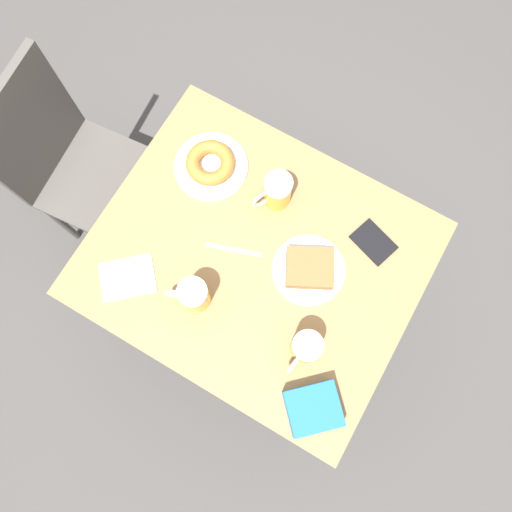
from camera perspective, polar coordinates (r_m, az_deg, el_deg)
ground_plane at (r=2.26m, az=-0.00°, el=-5.04°), size 8.00×8.00×0.00m
table at (r=1.57m, az=-0.00°, el=-0.82°), size 0.81×0.96×0.78m
chair at (r=1.98m, az=-20.85°, el=10.38°), size 0.43×0.43×0.93m
plate_with_cake at (r=1.48m, az=6.09°, el=-1.47°), size 0.22×0.22×0.05m
plate_with_donut at (r=1.58m, az=-5.23°, el=10.42°), size 0.23×0.23×0.05m
beer_mug_left at (r=1.49m, az=2.39°, el=7.40°), size 0.12×0.09×0.13m
beer_mug_center at (r=1.42m, az=-7.16°, el=-4.45°), size 0.09×0.12×0.13m
beer_mug_right at (r=1.40m, az=5.66°, el=-10.40°), size 0.13×0.08×0.13m
napkin_folded at (r=1.53m, az=-14.48°, el=-2.43°), size 0.20×0.20×0.00m
fork at (r=1.50m, az=-2.58°, el=0.73°), size 0.07×0.17×0.00m
passport_near_edge at (r=1.55m, az=13.29°, el=1.55°), size 0.12×0.15×0.01m
blue_pouch at (r=1.43m, az=6.55°, el=-16.92°), size 0.19×0.19×0.06m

